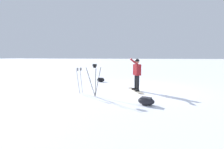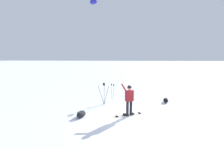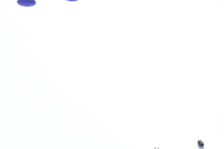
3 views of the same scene
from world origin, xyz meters
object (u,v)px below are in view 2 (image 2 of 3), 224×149
object	(u,v)px
snowboarder	(129,97)
camera_tripod	(104,89)
gear_bag_small	(166,100)
ski_poles	(112,90)
gear_bag_large	(81,114)
snowboard	(128,115)

from	to	relation	value
snowboarder	camera_tripod	distance (m)	2.40
camera_tripod	gear_bag_small	distance (m)	4.39
camera_tripod	ski_poles	distance (m)	1.04
snowboarder	camera_tripod	bearing A→B (deg)	135.22
snowboarder	gear_bag_large	bearing A→B (deg)	-167.47
gear_bag_small	ski_poles	xyz separation A→B (m)	(-3.74, -0.10, 0.66)
gear_bag_small	ski_poles	bearing A→B (deg)	-178.40
snowboard	ski_poles	bearing A→B (deg)	115.68
camera_tripod	ski_poles	xyz separation A→B (m)	(0.44, 0.92, -0.21)
ski_poles	camera_tripod	bearing A→B (deg)	-115.50
gear_bag_large	ski_poles	distance (m)	3.46
snowboarder	gear_bag_large	distance (m)	2.69
snowboarder	gear_bag_large	xyz separation A→B (m)	(-2.48, -0.55, -0.86)
gear_bag_small	ski_poles	distance (m)	3.80
snowboarder	gear_bag_small	distance (m)	3.78
gear_bag_large	snowboard	bearing A→B (deg)	14.01
snowboard	camera_tripod	xyz separation A→B (m)	(-1.67, 1.63, 1.00)
gear_bag_small	ski_poles	world-z (taller)	ski_poles
snowboard	ski_poles	distance (m)	2.95
gear_bag_small	snowboard	bearing A→B (deg)	-133.31
snowboarder	snowboard	xyz separation A→B (m)	(-0.04, 0.06, -0.99)
gear_bag_large	ski_poles	world-z (taller)	ski_poles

